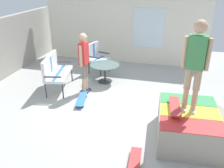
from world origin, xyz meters
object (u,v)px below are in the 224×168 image
Objects in this scene: skate_ramp at (189,125)px; person_watching at (84,59)px; skateboard_by_bench at (81,99)px; patio_table at (105,70)px; patio_chair_near_house at (96,55)px; skateboard_spare at (135,163)px; skateboard_on_ramp at (175,106)px; patio_bench at (55,69)px; person_skater at (196,61)px.

person_watching is at bearing 61.20° from skate_ramp.
skateboard_by_bench is (-0.63, -0.12, -0.91)m from person_watching.
patio_table is 1.07m from person_watching.
person_watching is (-0.82, 0.36, 0.59)m from patio_table.
skate_ramp is at bearing -136.04° from patio_chair_near_house.
skateboard_on_ramp reaches higher than skateboard_spare.
skateboard_on_ramp is at bearing -138.45° from patio_table.
skateboard_by_bench is (-1.44, 0.24, -0.32)m from patio_table.
skateboard_by_bench is at bearing 41.54° from skateboard_spare.
patio_table is 0.53× the size of person_watching.
person_skater reaches higher than patio_bench.
skateboard_spare is (-1.06, 0.94, -0.24)m from skate_ramp.
person_skater is 2.14× the size of skateboard_by_bench.
patio_bench is at bearing 67.99° from skate_ramp.
skateboard_by_bench is at bearing -169.34° from person_watching.
patio_bench reaches higher than skateboard_on_ramp.
skateboard_spare is at bearing -132.79° from patio_bench.
patio_table is 3.22m from skateboard_on_ramp.
person_watching reaches higher than patio_table.
person_skater is (0.02, 0.07, 1.37)m from skate_ramp.
person_watching reaches higher than patio_bench.
skateboard_spare is 1.36m from skateboard_on_ramp.
skateboard_by_bench is at bearing -172.71° from patio_chair_near_house.
skateboard_on_ramp reaches higher than patio_table.
patio_bench is at bearing 60.20° from skateboard_by_bench.
skateboard_spare is at bearing -138.46° from skateboard_by_bench.
skateboard_on_ramp is at bearing -111.88° from skateboard_by_bench.
skateboard_by_bench is at bearing 170.57° from patio_table.
patio_table is at bearing -144.14° from patio_chair_near_house.
person_watching is at bearing -86.90° from patio_bench.
person_watching is (0.05, -0.89, 0.38)m from patio_bench.
skate_ramp is at bearing -118.80° from person_watching.
skateboard_on_ramp is (-0.05, 0.26, -0.96)m from person_skater.
patio_table is at bearing -9.43° from skateboard_by_bench.
patio_table is 1.09× the size of skateboard_by_bench.
patio_chair_near_house reaches higher than skateboard_spare.
patio_bench is 4.06m from person_skater.
skateboard_on_ramp is (1.03, -0.61, 0.65)m from skateboard_spare.
skate_ramp is at bearing -41.32° from skateboard_spare.
skateboard_on_ramp is at bearing -114.36° from patio_bench.
patio_table is at bearing 45.45° from person_skater.
patio_chair_near_house is 0.58× the size of person_skater.
person_watching is at bearing 10.66° from skateboard_by_bench.
patio_bench is 0.97m from person_watching.
person_watching is 2.10× the size of skateboard_spare.
patio_bench is 1.74m from patio_chair_near_house.
skateboard_by_bench is at bearing 71.06° from person_skater.
person_watching reaches higher than patio_chair_near_house.
person_skater is at bearing -112.14° from patio_bench.
patio_chair_near_house is at bearing 43.45° from person_skater.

